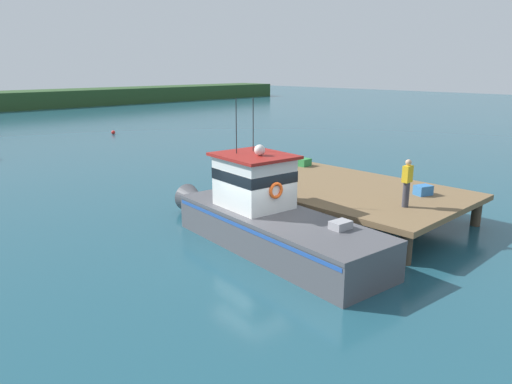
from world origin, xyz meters
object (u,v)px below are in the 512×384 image
(bait_bucket, at_px, (267,185))
(crate_single_by_cleat, at_px, (423,190))
(main_fishing_boat, at_px, (266,217))
(mooring_buoy_inshore, at_px, (113,132))
(deckhand_by_the_boat, at_px, (407,182))
(crate_single_far, at_px, (304,162))

(bait_bucket, bearing_deg, crate_single_by_cleat, -53.02)
(main_fishing_boat, xyz_separation_m, mooring_buoy_inshore, (9.50, 28.41, -0.84))
(bait_bucket, relative_size, deckhand_by_the_boat, 0.21)
(main_fishing_boat, relative_size, deckhand_by_the_boat, 6.10)
(main_fishing_boat, xyz_separation_m, bait_bucket, (2.12, 2.03, 0.36))
(crate_single_far, distance_m, deckhand_by_the_boat, 7.40)
(crate_single_by_cleat, height_order, crate_single_far, crate_single_by_cleat)
(deckhand_by_the_boat, xyz_separation_m, mooring_buoy_inshore, (5.77, 31.34, -1.89))
(crate_single_far, distance_m, bait_bucket, 4.77)
(crate_single_far, bearing_deg, deckhand_by_the_boat, -112.25)
(crate_single_far, bearing_deg, main_fishing_boat, -149.17)
(mooring_buoy_inshore, bearing_deg, crate_single_far, -96.93)
(deckhand_by_the_boat, relative_size, mooring_buoy_inshore, 4.83)
(crate_single_far, relative_size, deckhand_by_the_boat, 0.37)
(bait_bucket, height_order, deckhand_by_the_boat, deckhand_by_the_boat)
(main_fishing_boat, distance_m, bait_bucket, 2.96)
(crate_single_by_cleat, height_order, bait_bucket, crate_single_by_cleat)
(deckhand_by_the_boat, bearing_deg, bait_bucket, 107.89)
(bait_bucket, bearing_deg, crate_single_far, 22.90)
(main_fishing_boat, distance_m, deckhand_by_the_boat, 4.86)
(main_fishing_boat, bearing_deg, mooring_buoy_inshore, 71.52)
(crate_single_far, bearing_deg, crate_single_by_cleat, -97.90)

